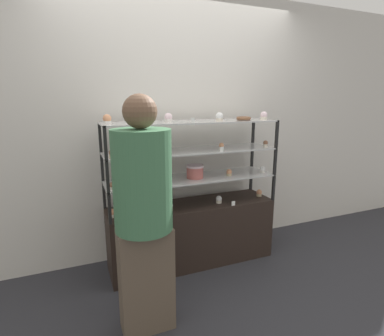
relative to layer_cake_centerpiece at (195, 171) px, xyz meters
The scene contains 30 objects.
ground_plane 0.92m from the layer_cake_centerpiece, 133.32° to the left, with size 20.00×20.00×0.00m, color #2D2D33.
back_wall 0.53m from the layer_cake_centerpiece, 93.12° to the left, with size 8.00×0.05×2.60m.
display_base 0.62m from the layer_cake_centerpiece, 133.32° to the left, with size 1.59×0.42×0.60m.
display_riser_lower 0.08m from the layer_cake_centerpiece, 133.32° to the left, with size 1.59×0.42×0.26m.
display_riser_middle 0.19m from the layer_cake_centerpiece, 133.32° to the left, with size 1.59×0.42×0.26m.
display_riser_upper 0.45m from the layer_cake_centerpiece, 133.32° to the left, with size 1.59×0.42×0.26m.
layer_cake_centerpiece is the anchor object (origin of this frame).
sheet_cake_frosted 0.53m from the layer_cake_centerpiece, behind, with size 0.21×0.16×0.07m.
cupcake_0 0.82m from the layer_cake_centerpiece, behind, with size 0.06×0.06×0.07m.
cupcake_1 0.40m from the layer_cake_centerpiece, 168.17° to the right, with size 0.06×0.06×0.07m.
cupcake_2 0.37m from the layer_cake_centerpiece, 11.95° to the right, with size 0.06×0.06×0.07m.
cupcake_3 0.76m from the layer_cake_centerpiece, ahead, with size 0.06×0.06×0.07m.
price_tag_0 0.47m from the layer_cake_centerpiece, 27.66° to the right, with size 0.04×0.00×0.04m.
cupcake_4 0.76m from the layer_cake_centerpiece, behind, with size 0.05×0.05×0.06m.
cupcake_5 0.38m from the layer_cake_centerpiece, behind, with size 0.05×0.05×0.06m.
cupcake_6 0.34m from the layer_cake_centerpiece, ahead, with size 0.05×0.05×0.06m.
cupcake_7 0.71m from the layer_cake_centerpiece, ahead, with size 0.05×0.05×0.06m.
price_tag_1 0.52m from the layer_cake_centerpiece, 161.10° to the right, with size 0.04×0.00×0.04m.
cupcake_8 0.79m from the layer_cake_centerpiece, behind, with size 0.05×0.05×0.06m.
cupcake_9 0.36m from the layer_cake_centerpiece, behind, with size 0.05×0.05×0.06m.
cupcake_10 0.34m from the layer_cake_centerpiece, 15.67° to the right, with size 0.05×0.05×0.06m.
cupcake_11 0.75m from the layer_cake_centerpiece, ahead, with size 0.05×0.05×0.06m.
price_tag_2 0.33m from the layer_cake_centerpiece, 42.35° to the right, with size 0.04×0.00×0.04m.
cupcake_12 0.91m from the layer_cake_centerpiece, behind, with size 0.07×0.07×0.08m.
cupcake_13 0.56m from the layer_cake_centerpiece, behind, with size 0.07×0.07×0.08m.
cupcake_14 0.54m from the layer_cake_centerpiece, 17.06° to the right, with size 0.07×0.07×0.08m.
cupcake_15 0.86m from the layer_cake_centerpiece, ahead, with size 0.07×0.07×0.08m.
price_tag_3 0.52m from the layer_cake_centerpiece, 118.42° to the right, with size 0.04×0.00×0.04m.
donut_glazed 0.68m from the layer_cake_centerpiece, ahead, with size 0.14×0.14×0.03m.
customer_figure 0.94m from the layer_cake_centerpiece, 133.63° to the right, with size 0.38×0.38×1.61m.
Camera 1 is at (-1.02, -2.51, 1.58)m, focal length 28.00 mm.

